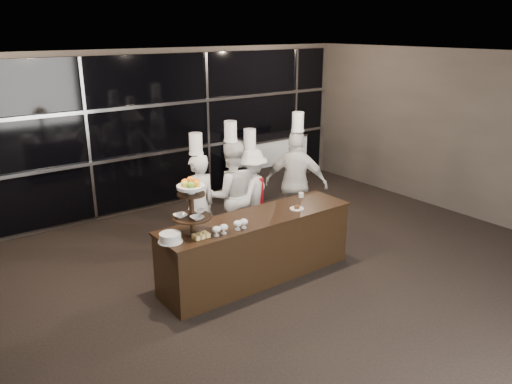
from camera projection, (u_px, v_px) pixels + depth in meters
room at (347, 205)px, 5.49m from camera, size 10.00×10.00×10.00m
window_wall at (152, 132)px, 9.25m from camera, size 8.60×0.10×2.80m
buffet_counter at (257, 247)px, 6.89m from camera, size 2.84×0.74×0.92m
display_stand at (191, 202)px, 6.05m from camera, size 0.48×0.48×0.74m
compotes at (230, 226)px, 6.23m from camera, size 0.52×0.11×0.12m
layer_cake at (170, 238)px, 5.94m from camera, size 0.30×0.30×0.11m
pastry_squares at (201, 236)px, 6.06m from camera, size 0.20×0.13×0.05m
small_plate at (297, 208)px, 7.02m from camera, size 0.20×0.20×0.05m
chef_cup at (301, 195)px, 7.50m from camera, size 0.08×0.08×0.07m
display_case at (273, 162)px, 10.37m from camera, size 1.36×0.59×1.24m
chef_a at (198, 205)px, 7.43m from camera, size 0.61×0.42×1.92m
chef_b at (231, 194)px, 7.78m from camera, size 1.00×0.88×2.03m
chef_c at (250, 194)px, 8.03m from camera, size 1.16×1.02×1.86m
chef_d at (296, 183)px, 8.24m from camera, size 0.99×1.09×2.08m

